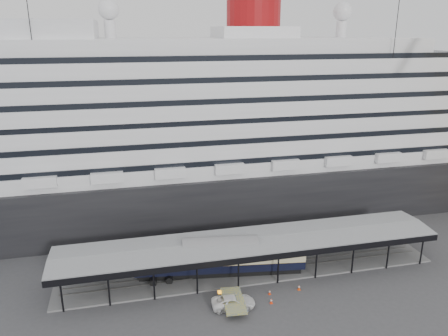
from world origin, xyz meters
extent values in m
plane|color=#3B3B3D|center=(0.00, 0.00, 0.00)|extent=(200.00, 200.00, 0.00)
cube|color=black|center=(0.00, 32.00, 5.00)|extent=(130.00, 30.00, 10.00)
cylinder|color=maroon|center=(8.00, 32.00, 37.40)|extent=(10.00, 10.00, 9.00)
sphere|color=silver|center=(-18.00, 32.00, 37.70)|extent=(3.60, 3.60, 3.60)
sphere|color=silver|center=(26.00, 32.00, 37.70)|extent=(3.60, 3.60, 3.60)
cube|color=slate|center=(0.00, 5.00, 0.12)|extent=(56.00, 8.00, 0.24)
cube|color=slate|center=(0.00, 4.28, 0.28)|extent=(54.00, 0.08, 0.10)
cube|color=slate|center=(0.00, 5.72, 0.28)|extent=(54.00, 0.08, 0.10)
cube|color=black|center=(0.00, 0.50, 4.45)|extent=(56.00, 0.18, 0.90)
cube|color=black|center=(0.00, 9.50, 4.45)|extent=(56.00, 0.18, 0.90)
cube|color=slate|center=(0.00, 5.00, 5.18)|extent=(56.00, 9.00, 0.24)
cylinder|color=black|center=(-29.22, 21.75, 23.60)|extent=(0.12, 0.12, 47.21)
cylinder|color=black|center=(30.26, 20.24, 23.60)|extent=(0.12, 0.12, 47.21)
imported|color=white|center=(-4.66, -3.20, 0.78)|extent=(5.81, 3.04, 1.56)
cube|color=black|center=(-4.52, 5.00, 0.63)|extent=(23.58, 5.86, 0.78)
cube|color=black|center=(-4.52, 5.00, 1.63)|extent=(24.75, 6.45, 1.23)
cube|color=beige|center=(-4.52, 5.00, 2.97)|extent=(24.75, 6.49, 1.45)
cube|color=black|center=(-4.52, 5.00, 3.92)|extent=(24.75, 6.45, 0.45)
cube|color=red|center=(0.40, -3.53, 0.02)|extent=(0.39, 0.39, 0.03)
cone|color=red|center=(0.40, -3.53, 0.38)|extent=(0.33, 0.33, 0.73)
cylinder|color=white|center=(0.40, -3.53, 0.46)|extent=(0.23, 0.23, 0.14)
cube|color=red|center=(0.87, -1.51, 0.01)|extent=(0.45, 0.45, 0.03)
cone|color=red|center=(0.87, -1.51, 0.35)|extent=(0.38, 0.38, 0.66)
cylinder|color=white|center=(0.87, -1.51, 0.41)|extent=(0.21, 0.21, 0.13)
cube|color=#DC440C|center=(5.17, -1.43, 0.02)|extent=(0.44, 0.44, 0.03)
cone|color=#DC440C|center=(5.17, -1.43, 0.41)|extent=(0.37, 0.37, 0.78)
cylinder|color=white|center=(5.17, -1.43, 0.48)|extent=(0.25, 0.25, 0.15)
camera|label=1|loc=(-16.93, -50.05, 34.31)|focal=35.00mm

